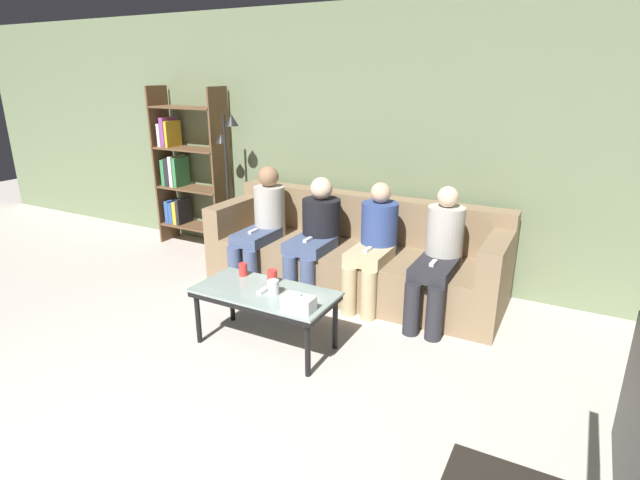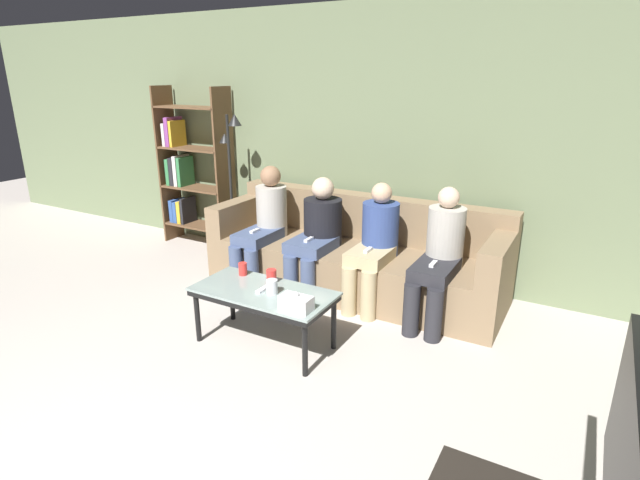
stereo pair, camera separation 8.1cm
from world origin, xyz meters
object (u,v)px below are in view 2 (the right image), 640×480
(seated_person_mid_left, at_px, (317,231))
(seated_person_mid_right, at_px, (375,242))
(cup_near_right, at_px, (271,276))
(seated_person_left_end, at_px, (264,222))
(couch, at_px, (355,257))
(game_remote, at_px, (263,289))
(bookshelf, at_px, (188,171))
(standing_lamp, at_px, (232,172))
(cup_far_center, at_px, (272,287))
(coffee_table, at_px, (264,296))
(cup_near_left, at_px, (243,269))
(seated_person_right_end, at_px, (440,254))
(tissue_box, at_px, (296,303))

(seated_person_mid_left, xyz_separation_m, seated_person_mid_right, (0.58, -0.01, -0.00))
(cup_near_right, height_order, seated_person_left_end, seated_person_left_end)
(couch, distance_m, game_remote, 1.30)
(cup_near_right, bearing_deg, bookshelf, 146.55)
(standing_lamp, bearing_deg, game_remote, -45.29)
(cup_far_center, bearing_deg, coffee_table, 171.06)
(seated_person_left_end, bearing_deg, bookshelf, 160.24)
(coffee_table, relative_size, game_remote, 7.04)
(standing_lamp, bearing_deg, cup_far_center, -43.85)
(cup_near_left, relative_size, seated_person_right_end, 0.09)
(cup_near_left, height_order, cup_far_center, cup_far_center)
(bookshelf, distance_m, seated_person_right_end, 3.24)
(seated_person_mid_left, distance_m, seated_person_mid_right, 0.58)
(seated_person_left_end, relative_size, seated_person_mid_right, 1.04)
(cup_near_right, distance_m, game_remote, 0.16)
(seated_person_left_end, bearing_deg, cup_far_center, -52.31)
(cup_near_right, bearing_deg, cup_far_center, -54.27)
(cup_near_right, relative_size, seated_person_right_end, 0.10)
(cup_near_left, bearing_deg, seated_person_mid_left, 80.37)
(game_remote, height_order, seated_person_left_end, seated_person_left_end)
(cup_far_center, distance_m, seated_person_mid_left, 1.12)
(cup_far_center, relative_size, game_remote, 0.70)
(seated_person_left_end, bearing_deg, tissue_box, -47.18)
(cup_near_right, bearing_deg, coffee_table, -78.87)
(game_remote, distance_m, standing_lamp, 2.08)
(game_remote, distance_m, seated_person_mid_left, 1.10)
(bookshelf, xyz_separation_m, seated_person_left_end, (1.45, -0.52, -0.28))
(coffee_table, height_order, game_remote, game_remote)
(cup_near_left, relative_size, bookshelf, 0.05)
(tissue_box, height_order, seated_person_mid_right, seated_person_mid_right)
(coffee_table, bearing_deg, seated_person_right_end, 46.35)
(seated_person_left_end, bearing_deg, cup_near_left, -64.56)
(seated_person_mid_right, bearing_deg, game_remote, -111.39)
(cup_near_right, bearing_deg, seated_person_mid_right, 64.08)
(seated_person_left_end, xyz_separation_m, seated_person_mid_right, (1.16, 0.02, -0.02))
(bookshelf, height_order, seated_person_mid_right, bookshelf)
(cup_near_left, xyz_separation_m, seated_person_mid_left, (0.16, 0.91, 0.08))
(seated_person_left_end, xyz_separation_m, seated_person_right_end, (1.73, -0.01, -0.01))
(bookshelf, xyz_separation_m, seated_person_mid_left, (2.03, -0.50, -0.29))
(couch, relative_size, game_remote, 18.48)
(coffee_table, height_order, tissue_box, tissue_box)
(standing_lamp, relative_size, seated_person_mid_left, 1.47)
(coffee_table, xyz_separation_m, cup_near_left, (-0.31, 0.16, 0.10))
(seated_person_left_end, bearing_deg, cup_near_right, -51.97)
(seated_person_left_end, distance_m, seated_person_mid_right, 1.16)
(cup_near_left, distance_m, cup_near_right, 0.28)
(coffee_table, distance_m, cup_near_left, 0.37)
(coffee_table, relative_size, seated_person_mid_right, 0.98)
(cup_far_center, xyz_separation_m, game_remote, (-0.09, 0.01, -0.04))
(standing_lamp, height_order, seated_person_mid_right, standing_lamp)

